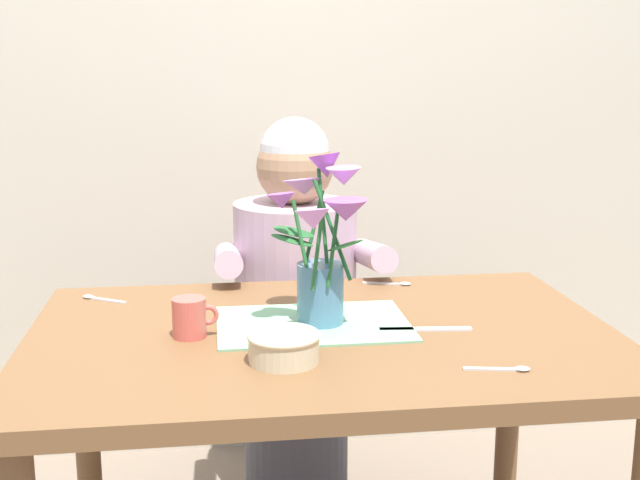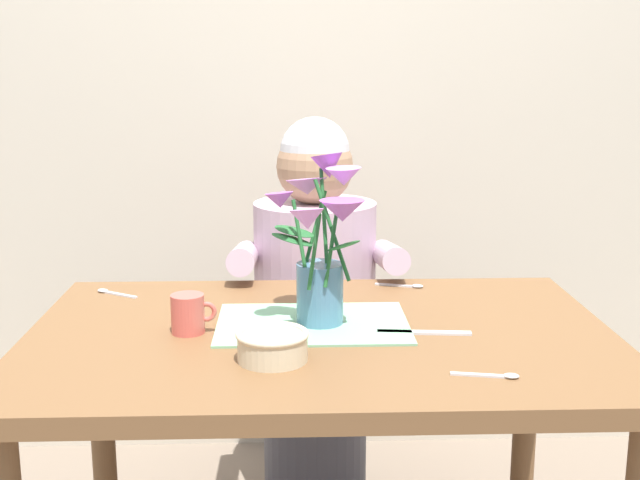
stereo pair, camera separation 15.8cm
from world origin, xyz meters
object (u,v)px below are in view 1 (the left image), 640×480
Objects in this scene: dinner_knife at (426,329)px; coffee_cup at (190,317)px; seated_person at (296,321)px; ceramic_bowl at (284,346)px; flower_vase at (322,243)px.

coffee_cup is at bearing -177.80° from dinner_knife.
seated_person is at bearing 65.88° from coffee_cup.
ceramic_bowl is 0.72× the size of dinner_knife.
ceramic_bowl is at bearing -116.04° from flower_vase.
flower_vase is 3.84× the size of coffee_cup.
seated_person is 8.35× the size of ceramic_bowl.
dinner_knife is at bearing -72.75° from seated_person.
coffee_cup is (-0.27, -0.04, -0.14)m from flower_vase.
flower_vase is at bearing -90.69° from seated_person.
ceramic_bowl reaches higher than dinner_knife.
coffee_cup is at bearing -172.43° from flower_vase.
coffee_cup is (-0.28, -0.61, 0.22)m from seated_person.
coffee_cup is (-0.17, 0.16, 0.01)m from ceramic_bowl.
seated_person is 0.68m from flower_vase.
ceramic_bowl is at bearing -43.52° from coffee_cup.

